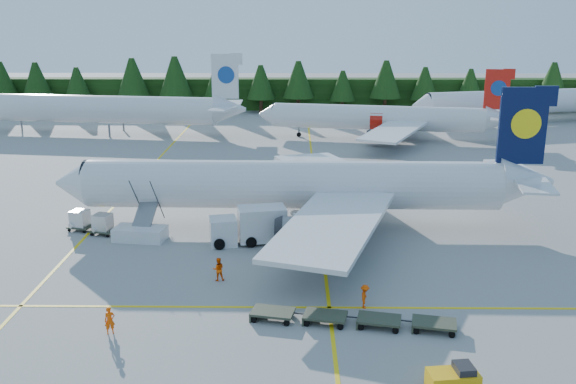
{
  "coord_description": "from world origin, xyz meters",
  "views": [
    {
      "loc": [
        3.75,
        -43.78,
        18.33
      ],
      "look_at": [
        3.17,
        9.11,
        3.5
      ],
      "focal_mm": 40.0,
      "sensor_mm": 36.0,
      "label": 1
    }
  ],
  "objects_px": {
    "airliner_navy": "(284,185)",
    "airliner_red": "(373,118)",
    "service_truck": "(248,226)",
    "airstairs": "(142,229)",
    "baggage_tug": "(454,379)"
  },
  "relations": [
    {
      "from": "airliner_navy",
      "to": "airliner_red",
      "type": "xyz_separation_m",
      "value": [
        12.51,
        40.7,
        -0.52
      ]
    },
    {
      "from": "airliner_red",
      "to": "service_truck",
      "type": "relative_size",
      "value": 5.57
    },
    {
      "from": "airliner_navy",
      "to": "airliner_red",
      "type": "bearing_deg",
      "value": 73.76
    },
    {
      "from": "airliner_navy",
      "to": "service_truck",
      "type": "bearing_deg",
      "value": -122.14
    },
    {
      "from": "airstairs",
      "to": "service_truck",
      "type": "distance_m",
      "value": 9.1
    },
    {
      "from": "airliner_navy",
      "to": "airliner_red",
      "type": "distance_m",
      "value": 42.58
    },
    {
      "from": "airstairs",
      "to": "service_truck",
      "type": "height_order",
      "value": "airstairs"
    },
    {
      "from": "airliner_navy",
      "to": "airstairs",
      "type": "distance_m",
      "value": 12.77
    },
    {
      "from": "service_truck",
      "to": "airliner_red",
      "type": "bearing_deg",
      "value": 59.7
    },
    {
      "from": "airliner_red",
      "to": "baggage_tug",
      "type": "distance_m",
      "value": 66.69
    },
    {
      "from": "airstairs",
      "to": "baggage_tug",
      "type": "relative_size",
      "value": 2.3
    },
    {
      "from": "airstairs",
      "to": "baggage_tug",
      "type": "bearing_deg",
      "value": -38.8
    },
    {
      "from": "airstairs",
      "to": "baggage_tug",
      "type": "distance_m",
      "value": 30.52
    },
    {
      "from": "airliner_navy",
      "to": "service_truck",
      "type": "distance_m",
      "value": 5.74
    },
    {
      "from": "airstairs",
      "to": "baggage_tug",
      "type": "height_order",
      "value": "airstairs"
    }
  ]
}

